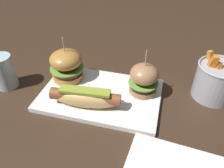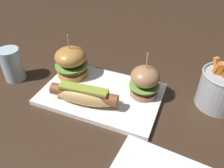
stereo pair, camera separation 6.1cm
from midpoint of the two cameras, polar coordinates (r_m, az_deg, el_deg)
The scene contains 7 objects.
ground_plane at distance 0.65m, azimuth -5.57°, elevation -3.37°, with size 3.00×3.00×0.00m, color #382619.
platter_main at distance 0.65m, azimuth -5.60°, elevation -2.91°, with size 0.34×0.22×0.01m, color white.
hot_dog at distance 0.59m, azimuth -9.79°, elevation -3.58°, with size 0.19×0.07×0.05m.
slider_left at distance 0.69m, azimuth -14.09°, elevation 4.73°, with size 0.10×0.10×0.14m.
slider_right at distance 0.62m, azimuth 5.39°, elevation 1.24°, with size 0.08×0.08×0.13m.
fries_bucket at distance 0.67m, azimuth 22.88°, elevation 0.76°, with size 0.12×0.12×0.14m.
water_glass at distance 0.75m, azimuth -28.16°, elevation 2.68°, with size 0.06×0.06×0.10m, color silver.
Camera 1 is at (0.16, -0.46, 0.43)m, focal length 35.63 mm.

